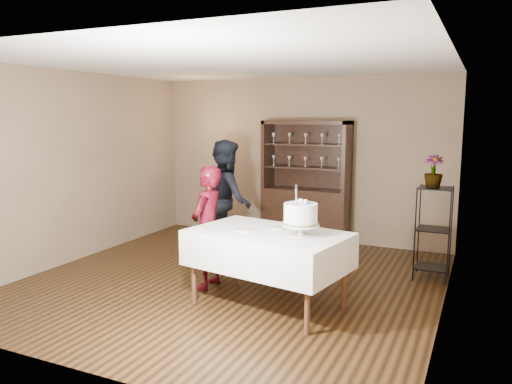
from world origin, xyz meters
TOP-DOWN VIEW (x-y plane):
  - floor at (0.00, 0.00)m, footprint 5.00×5.00m
  - ceiling at (0.00, 0.00)m, footprint 5.00×5.00m
  - back_wall at (0.00, 2.50)m, footprint 5.00×0.02m
  - wall_left at (-2.50, 0.00)m, footprint 0.02×5.00m
  - wall_right at (2.50, 0.00)m, footprint 0.02×5.00m
  - china_hutch at (0.20, 2.25)m, footprint 1.40×0.48m
  - plant_etagere at (2.28, 1.20)m, footprint 0.42×0.42m
  - cake_table at (0.74, -0.54)m, footprint 1.83×1.31m
  - woman at (-0.18, -0.27)m, footprint 0.36×0.55m
  - man at (-0.56, 0.93)m, footprint 1.04×1.07m
  - cake at (1.12, -0.57)m, footprint 0.43×0.43m
  - plate_near at (0.49, -0.58)m, footprint 0.24×0.24m
  - plate_far at (0.75, -0.34)m, footprint 0.22×0.22m
  - potted_plant at (2.24, 1.23)m, footprint 0.26×0.26m

SIDE VIEW (x-z plane):
  - floor at x=0.00m, z-range 0.00..0.00m
  - cake_table at x=0.74m, z-range 0.22..1.06m
  - plant_etagere at x=2.28m, z-range 0.05..1.25m
  - china_hutch at x=0.20m, z-range -0.34..1.66m
  - woman at x=-0.18m, z-range 0.00..1.49m
  - plate_near at x=0.49m, z-range 0.84..0.85m
  - plate_far at x=0.75m, z-range 0.84..0.85m
  - man at x=-0.56m, z-range 0.00..1.74m
  - cake at x=1.12m, z-range 0.78..1.32m
  - back_wall at x=0.00m, z-range 0.00..2.70m
  - wall_left at x=-2.50m, z-range 0.00..2.70m
  - wall_right at x=2.50m, z-range 0.00..2.70m
  - potted_plant at x=2.24m, z-range 1.19..1.59m
  - ceiling at x=0.00m, z-range 2.70..2.70m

